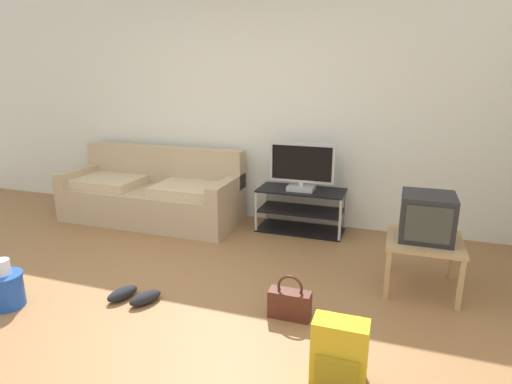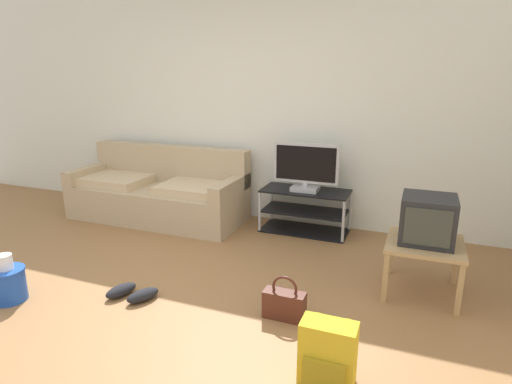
# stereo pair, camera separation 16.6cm
# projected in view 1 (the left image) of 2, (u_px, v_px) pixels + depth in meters

# --- Properties ---
(ground_plane) EXTENTS (9.00, 9.80, 0.02)m
(ground_plane) POSITION_uv_depth(u_px,v_px,m) (141.00, 319.00, 3.10)
(ground_plane) COLOR olive
(wall_back) EXTENTS (9.00, 0.10, 2.70)m
(wall_back) POSITION_uv_depth(u_px,v_px,m) (251.00, 106.00, 4.97)
(wall_back) COLOR silver
(wall_back) RESTS_ON ground_plane
(couch) EXTENTS (2.10, 0.85, 0.85)m
(couch) POSITION_uv_depth(u_px,v_px,m) (153.00, 194.00, 5.12)
(couch) COLOR tan
(couch) RESTS_ON ground_plane
(tv_stand) EXTENTS (0.96, 0.44, 0.48)m
(tv_stand) POSITION_uv_depth(u_px,v_px,m) (301.00, 210.00, 4.75)
(tv_stand) COLOR black
(tv_stand) RESTS_ON ground_plane
(flat_tv) EXTENTS (0.71, 0.22, 0.52)m
(flat_tv) POSITION_uv_depth(u_px,v_px,m) (302.00, 167.00, 4.60)
(flat_tv) COLOR #B2B2B7
(flat_tv) RESTS_ON tv_stand
(side_table) EXTENTS (0.58, 0.58, 0.43)m
(side_table) POSITION_uv_depth(u_px,v_px,m) (424.00, 246.00, 3.43)
(side_table) COLOR tan
(side_table) RESTS_ON ground_plane
(crt_tv) EXTENTS (0.40, 0.40, 0.37)m
(crt_tv) POSITION_uv_depth(u_px,v_px,m) (427.00, 217.00, 3.38)
(crt_tv) COLOR #232326
(crt_tv) RESTS_ON side_table
(backpack) EXTENTS (0.31, 0.24, 0.39)m
(backpack) POSITION_uv_depth(u_px,v_px,m) (339.00, 352.00, 2.42)
(backpack) COLOR gold
(backpack) RESTS_ON ground_plane
(handbag) EXTENTS (0.30, 0.13, 0.33)m
(handbag) POSITION_uv_depth(u_px,v_px,m) (290.00, 303.00, 3.08)
(handbag) COLOR #4C2319
(handbag) RESTS_ON ground_plane
(cleaning_bucket) EXTENTS (0.27, 0.27, 0.38)m
(cleaning_bucket) POSITION_uv_depth(u_px,v_px,m) (5.00, 287.00, 3.21)
(cleaning_bucket) COLOR blue
(cleaning_bucket) RESTS_ON ground_plane
(sneakers_pair) EXTENTS (0.42, 0.29, 0.09)m
(sneakers_pair) POSITION_uv_depth(u_px,v_px,m) (134.00, 296.00, 3.32)
(sneakers_pair) COLOR black
(sneakers_pair) RESTS_ON ground_plane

